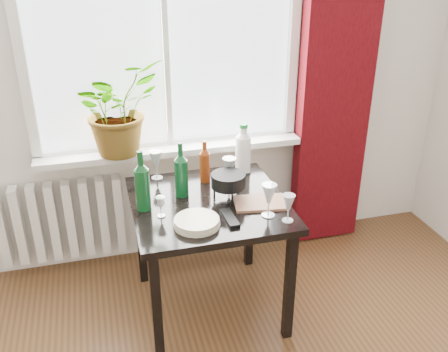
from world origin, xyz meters
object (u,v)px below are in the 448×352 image
object	(u,v)px
table	(208,215)
wine_bottle_left	(142,180)
wineglass_front_left	(161,207)
cutting_board	(260,203)
cleaning_bottle	(243,148)
wineglass_front_right	(269,200)
tv_remote	(230,218)
plate_stack	(197,222)
radiator	(62,221)
wineglass_back_center	(229,172)
bottle_amber	(205,161)
wine_bottle_right	(181,169)
fondue_pot	(228,186)
wineglass_back_left	(156,165)
wineglass_far_right	(288,208)
potted_plant	(117,108)

from	to	relation	value
table	wine_bottle_left	xyz separation A→B (m)	(-0.36, 0.01, 0.26)
wineglass_front_left	cutting_board	distance (m)	0.55
cleaning_bottle	wineglass_front_right	distance (m)	0.56
tv_remote	cutting_board	bearing A→B (deg)	26.77
plate_stack	radiator	bearing A→B (deg)	130.15
radiator	wineglass_front_left	world-z (taller)	wineglass_front_left
radiator	wineglass_back_center	bearing A→B (deg)	-26.10
wine_bottle_left	wineglass_front_right	world-z (taller)	wine_bottle_left
tv_remote	bottle_amber	bearing A→B (deg)	89.76
wineglass_front_right	wineglass_front_left	bearing A→B (deg)	165.70
wine_bottle_left	plate_stack	bearing A→B (deg)	-45.71
wine_bottle_right	wineglass_back_center	xyz separation A→B (m)	(0.29, 0.03, -0.07)
cleaning_bottle	fondue_pot	size ratio (longest dim) A/B	1.48
radiator	wine_bottle_right	bearing A→B (deg)	-35.98
cleaning_bottle	wineglass_back_left	bearing A→B (deg)	174.99
wineglass_far_right	wineglass_front_left	distance (m)	0.66
potted_plant	fondue_pot	bearing A→B (deg)	-46.84
potted_plant	table	bearing A→B (deg)	-54.00
table	tv_remote	size ratio (longest dim) A/B	4.61
wineglass_back_center	wineglass_back_left	bearing A→B (deg)	149.90
wineglass_back_center	cleaning_bottle	bearing A→B (deg)	52.42
wineglass_back_left	plate_stack	xyz separation A→B (m)	(0.12, -0.60, -0.07)
wineglass_back_left	cutting_board	distance (m)	0.70
wine_bottle_left	tv_remote	size ratio (longest dim) A/B	1.87
wineglass_back_center	cutting_board	bearing A→B (deg)	-65.67
wineglass_back_left	plate_stack	world-z (taller)	wineglass_back_left
wine_bottle_right	tv_remote	size ratio (longest dim) A/B	1.77
plate_stack	fondue_pot	world-z (taller)	fondue_pot
cleaning_bottle	wineglass_back_center	world-z (taller)	cleaning_bottle
potted_plant	wine_bottle_right	bearing A→B (deg)	-58.24
bottle_amber	wineglass_far_right	world-z (taller)	bottle_amber
radiator	wineglass_front_left	bearing A→B (deg)	-51.98
wineglass_far_right	fondue_pot	size ratio (longest dim) A/B	0.71
radiator	bottle_amber	size ratio (longest dim) A/B	3.04
wine_bottle_right	wineglass_far_right	size ratio (longest dim) A/B	2.09
radiator	cutting_board	size ratio (longest dim) A/B	2.81
wine_bottle_left	cutting_board	size ratio (longest dim) A/B	1.21
wineglass_back_left	cutting_board	world-z (taller)	wineglass_back_left
wineglass_far_right	wineglass_back_center	size ratio (longest dim) A/B	0.82
table	bottle_amber	xyz separation A→B (m)	(0.04, 0.25, 0.22)
radiator	wineglass_back_left	bearing A→B (deg)	-23.38
cleaning_bottle	wineglass_far_right	xyz separation A→B (m)	(0.05, -0.64, -0.09)
cleaning_bottle	bottle_amber	bearing A→B (deg)	-165.67
potted_plant	wine_bottle_right	world-z (taller)	potted_plant
tv_remote	wineglass_front_right	bearing A→B (deg)	-6.08
fondue_pot	wineglass_front_left	bearing A→B (deg)	-151.44
wineglass_back_center	fondue_pot	bearing A→B (deg)	-107.78
wineglass_back_left	wineglass_front_right	bearing A→B (deg)	-50.12
wine_bottle_left	wineglass_back_center	bearing A→B (deg)	14.02
fondue_pot	wine_bottle_right	bearing A→B (deg)	171.49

